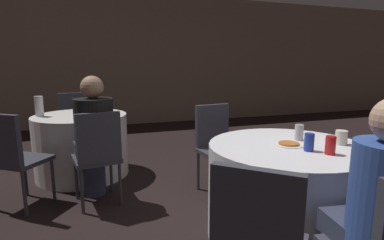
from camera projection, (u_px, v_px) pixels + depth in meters
name	position (u px, v px, depth m)	size (l,w,h in m)	color
ground_plane	(259.00, 237.00, 2.31)	(16.00, 16.00, 0.00)	black
wall_back	(146.00, 60.00, 6.57)	(16.00, 0.06, 2.80)	gray
table_near	(286.00, 192.00, 2.25)	(1.16, 1.16, 0.73)	silver
table_far	(82.00, 145.00, 3.57)	(1.06, 1.06, 0.73)	white
chair_near_southwest	(258.00, 240.00, 1.33)	(0.57, 0.57, 0.90)	#383842
chair_near_north	(216.00, 140.00, 3.09)	(0.46, 0.46, 0.90)	#383842
chair_far_south	(98.00, 150.00, 2.72)	(0.47, 0.47, 0.90)	#383842
chair_far_north	(74.00, 118.00, 4.37)	(0.45, 0.45, 0.90)	#383842
chair_far_southwest	(12.00, 153.00, 2.65)	(0.56, 0.56, 0.90)	#383842
person_blue_shirt	(369.00, 221.00, 1.41)	(0.34, 0.49, 1.18)	#33384C
person_black_shirt	(94.00, 138.00, 2.84)	(0.39, 0.51, 1.21)	#33384C
pizza_plate_near	(289.00, 144.00, 2.19)	(0.21, 0.21, 0.02)	white
soda_can_silver	(299.00, 132.00, 2.32)	(0.07, 0.07, 0.12)	silver
soda_can_blue	(309.00, 142.00, 2.03)	(0.07, 0.07, 0.12)	#1E38A5
soda_can_red	(330.00, 145.00, 1.95)	(0.07, 0.07, 0.12)	red
cup_near	(341.00, 138.00, 2.20)	(0.08, 0.08, 0.10)	silver
bottle_far	(39.00, 106.00, 3.38)	(0.09, 0.09, 0.23)	white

